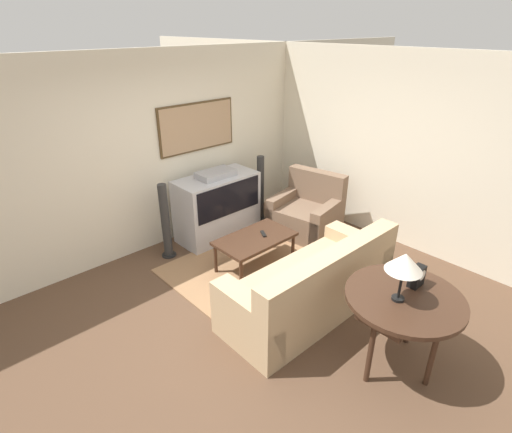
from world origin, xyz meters
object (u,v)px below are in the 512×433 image
Objects in this scene: console_table at (404,303)px; speaker_tower_right at (260,190)px; speaker_tower_left at (166,223)px; table_lamp at (405,263)px; tv at (217,206)px; mantel_clock at (417,276)px; coffee_table at (255,240)px; armchair at (307,214)px; couch at (311,287)px.

speaker_tower_right is at bearing 68.44° from console_table.
table_lamp is at bearing -82.35° from speaker_tower_left.
tv is 3.20m from mantel_clock.
console_table is 2.25× the size of table_lamp.
console_table is 0.97× the size of speaker_tower_left.
coffee_table is 0.96× the size of speaker_tower_left.
speaker_tower_left is at bearing 123.42° from coffee_table.
armchair is at bearing -37.92° from tv.
table_lamp is (-0.09, 0.03, 0.45)m from console_table.
mantel_clock is at bearing -88.82° from coffee_table.
table_lamp is 3.51m from speaker_tower_right.
couch is 1.33m from table_lamp.
console_table reaches higher than coffee_table.
table_lamp is (-0.11, -1.03, 0.84)m from couch.
speaker_tower_left is at bearing 97.65° from table_lamp.
speaker_tower_right is at bearing 0.00° from speaker_tower_left.
coffee_table is at bearing -91.32° from armchair.
armchair is 5.52× the size of mantel_clock.
tv is at bearing 83.36° from console_table.
speaker_tower_right is at bearing -119.48° from couch.
coffee_table is 2.27m from table_lamp.
speaker_tower_left is (-0.53, 2.14, 0.18)m from couch.
coffee_table is 2.18m from mantel_clock.
mantel_clock is 0.18× the size of speaker_tower_right.
table_lamp is 0.43× the size of speaker_tower_right.
tv is at bearing 81.65° from table_lamp.
tv is 2.18m from couch.
coffee_table is 2.18m from console_table.
couch reaches higher than coffee_table.
armchair is at bearing -137.13° from couch.
armchair reaches higher than coffee_table.
couch is 2.01× the size of coffee_table.
armchair is 2.92m from table_lamp.
speaker_tower_right reaches higher than armchair.
tv is at bearing -179.97° from speaker_tower_right.
table_lamp is at bearing 164.77° from console_table.
table_lamp is at bearing 84.79° from couch.
tv is at bearing 79.28° from coffee_table.
couch is 1.93× the size of armchair.
mantel_clock is at bearing -76.93° from speaker_tower_left.
coffee_table is at bearing -56.58° from speaker_tower_left.
tv is 3.22m from console_table.
mantel_clock is at bearing 101.92° from couch.
table_lamp is at bearing -97.16° from coffee_table.
console_table is (-0.01, -1.05, 0.40)m from couch.
armchair is 0.89m from speaker_tower_right.
coffee_table is at bearing 82.84° from table_lamp.
speaker_tower_left is 1.78m from speaker_tower_right.
tv is at bearing -0.03° from speaker_tower_left.
speaker_tower_right is at bearing 43.91° from coffee_table.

